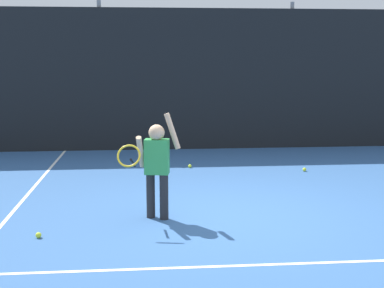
{
  "coord_description": "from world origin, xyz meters",
  "views": [
    {
      "loc": [
        -1.1,
        -6.35,
        2.04
      ],
      "look_at": [
        -0.49,
        0.6,
        0.85
      ],
      "focal_mm": 48.34,
      "sensor_mm": 36.0,
      "label": 1
    }
  ],
  "objects_px": {
    "tennis_ball_1": "(38,235)",
    "tennis_ball_4": "(190,166)",
    "tennis_player": "(156,163)",
    "tennis_ball_0": "(304,169)"
  },
  "relations": [
    {
      "from": "tennis_player",
      "to": "tennis_ball_1",
      "type": "distance_m",
      "value": 1.63
    },
    {
      "from": "tennis_ball_1",
      "to": "tennis_ball_0",
      "type": "bearing_deg",
      "value": 37.45
    },
    {
      "from": "tennis_player",
      "to": "tennis_ball_0",
      "type": "distance_m",
      "value": 3.75
    },
    {
      "from": "tennis_ball_1",
      "to": "tennis_ball_4",
      "type": "bearing_deg",
      "value": 60.48
    },
    {
      "from": "tennis_ball_0",
      "to": "tennis_ball_1",
      "type": "height_order",
      "value": "same"
    },
    {
      "from": "tennis_ball_0",
      "to": "tennis_ball_4",
      "type": "height_order",
      "value": "same"
    },
    {
      "from": "tennis_player",
      "to": "tennis_ball_4",
      "type": "distance_m",
      "value": 3.13
    },
    {
      "from": "tennis_ball_0",
      "to": "tennis_ball_4",
      "type": "xyz_separation_m",
      "value": [
        -2.02,
        0.47,
        0.0
      ]
    },
    {
      "from": "tennis_player",
      "to": "tennis_ball_4",
      "type": "xyz_separation_m",
      "value": [
        0.67,
        2.98,
        -0.69
      ]
    },
    {
      "from": "tennis_ball_1",
      "to": "tennis_ball_4",
      "type": "distance_m",
      "value": 4.11
    }
  ]
}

